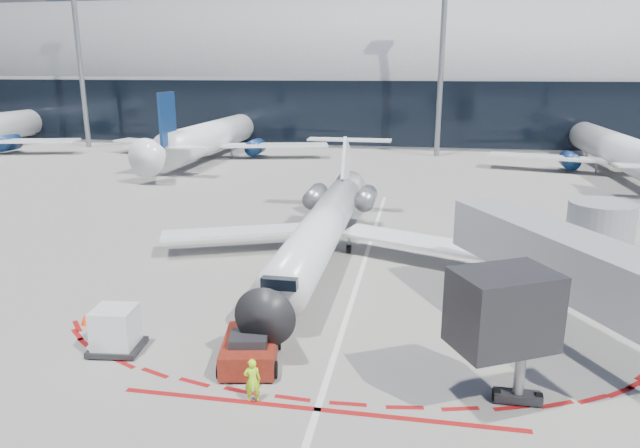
% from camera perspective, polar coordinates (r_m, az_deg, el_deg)
% --- Properties ---
extents(ground, '(260.00, 260.00, 0.00)m').
position_cam_1_polar(ground, '(30.53, 3.66, -6.25)').
color(ground, slate).
rests_on(ground, ground).
extents(apron_centerline, '(0.25, 40.00, 0.01)m').
position_cam_1_polar(apron_centerline, '(32.38, 4.07, -4.95)').
color(apron_centerline, silver).
rests_on(apron_centerline, ground).
extents(apron_stop_bar, '(14.00, 0.25, 0.01)m').
position_cam_1_polar(apron_stop_bar, '(20.37, -0.27, -18.05)').
color(apron_stop_bar, maroon).
rests_on(apron_stop_bar, ground).
extents(terminal_building, '(150.00, 24.15, 24.00)m').
position_cam_1_polar(terminal_building, '(93.29, 8.50, 13.52)').
color(terminal_building, gray).
rests_on(terminal_building, ground).
extents(jet_bridge, '(10.03, 15.20, 4.90)m').
position_cam_1_polar(jet_bridge, '(27.35, 23.87, -3.49)').
color(jet_bridge, gray).
rests_on(jet_bridge, ground).
extents(light_mast_west, '(0.70, 0.70, 25.00)m').
position_cam_1_polar(light_mast_west, '(90.14, -22.90, 15.00)').
color(light_mast_west, gray).
rests_on(light_mast_west, ground).
extents(light_mast_centre, '(0.70, 0.70, 25.00)m').
position_cam_1_polar(light_mast_centre, '(76.26, 12.07, 15.98)').
color(light_mast_centre, gray).
rests_on(light_mast_centre, ground).
extents(regional_jet, '(20.65, 25.47, 6.38)m').
position_cam_1_polar(regional_jet, '(34.26, 0.46, -0.04)').
color(regional_jet, white).
rests_on(regional_jet, ground).
extents(pushback_tug, '(2.74, 5.36, 1.36)m').
position_cam_1_polar(pushback_tug, '(22.96, -6.99, -12.31)').
color(pushback_tug, '#59150C').
rests_on(pushback_tug, ground).
extents(ramp_worker, '(0.68, 0.55, 1.62)m').
position_cam_1_polar(ramp_worker, '(20.52, -6.78, -15.25)').
color(ramp_worker, '#B3FF1A').
rests_on(ramp_worker, ground).
extents(uld_container, '(2.18, 1.91, 1.89)m').
position_cam_1_polar(uld_container, '(24.95, -19.77, -9.97)').
color(uld_container, black).
rests_on(uld_container, ground).
extents(safety_cone_left, '(0.37, 0.37, 0.52)m').
position_cam_1_polar(safety_cone_left, '(28.16, -22.45, -8.80)').
color(safety_cone_left, '#F93205').
rests_on(safety_cone_left, ground).
extents(bg_airliner_1, '(34.08, 36.08, 11.02)m').
position_cam_1_polar(bg_airliner_1, '(75.94, -10.33, 10.79)').
color(bg_airliner_1, white).
rests_on(bg_airliner_1, ground).
extents(bg_airliner_2, '(31.47, 33.33, 10.18)m').
position_cam_1_polar(bg_airliner_2, '(70.72, 27.75, 8.64)').
color(bg_airliner_2, white).
rests_on(bg_airliner_2, ground).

